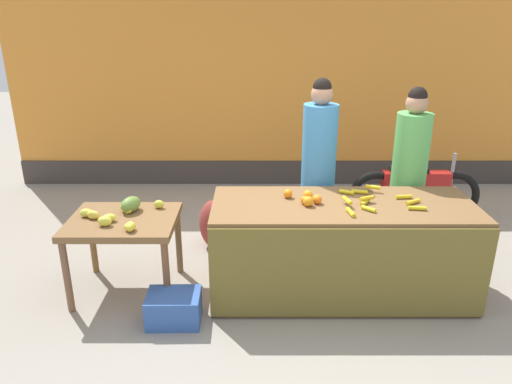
{
  "coord_description": "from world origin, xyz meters",
  "views": [
    {
      "loc": [
        -0.29,
        -3.85,
        2.42
      ],
      "look_at": [
        -0.3,
        0.15,
        0.92
      ],
      "focal_mm": 33.45,
      "sensor_mm": 36.0,
      "label": 1
    }
  ],
  "objects_px": {
    "produce_crate": "(175,308)",
    "produce_sack": "(215,224)",
    "vendor_woman_blue_shirt": "(319,171)",
    "vendor_woman_green_shirt": "(409,177)",
    "parked_motorcycle": "(415,191)"
  },
  "relations": [
    {
      "from": "vendor_woman_blue_shirt",
      "to": "vendor_woman_green_shirt",
      "type": "xyz_separation_m",
      "value": [
        0.9,
        -0.04,
        -0.04
      ]
    },
    {
      "from": "produce_crate",
      "to": "produce_sack",
      "type": "xyz_separation_m",
      "value": [
        0.23,
        1.37,
        0.14
      ]
    },
    {
      "from": "produce_crate",
      "to": "vendor_woman_green_shirt",
      "type": "bearing_deg",
      "value": 27.31
    },
    {
      "from": "vendor_woman_blue_shirt",
      "to": "parked_motorcycle",
      "type": "distance_m",
      "value": 1.67
    },
    {
      "from": "vendor_woman_blue_shirt",
      "to": "parked_motorcycle",
      "type": "relative_size",
      "value": 1.16
    },
    {
      "from": "produce_crate",
      "to": "produce_sack",
      "type": "height_order",
      "value": "produce_sack"
    },
    {
      "from": "vendor_woman_blue_shirt",
      "to": "produce_sack",
      "type": "xyz_separation_m",
      "value": [
        -1.08,
        0.19,
        -0.67
      ]
    },
    {
      "from": "parked_motorcycle",
      "to": "produce_crate",
      "type": "bearing_deg",
      "value": -141.7
    },
    {
      "from": "vendor_woman_blue_shirt",
      "to": "produce_sack",
      "type": "relative_size",
      "value": 3.41
    },
    {
      "from": "vendor_woman_green_shirt",
      "to": "produce_crate",
      "type": "bearing_deg",
      "value": -152.69
    },
    {
      "from": "vendor_woman_green_shirt",
      "to": "produce_sack",
      "type": "xyz_separation_m",
      "value": [
        -1.98,
        0.23,
        -0.63
      ]
    },
    {
      "from": "vendor_woman_green_shirt",
      "to": "produce_crate",
      "type": "relative_size",
      "value": 4.06
    },
    {
      "from": "vendor_woman_blue_shirt",
      "to": "produce_crate",
      "type": "bearing_deg",
      "value": -137.96
    },
    {
      "from": "vendor_woman_blue_shirt",
      "to": "produce_crate",
      "type": "relative_size",
      "value": 4.23
    },
    {
      "from": "vendor_woman_green_shirt",
      "to": "parked_motorcycle",
      "type": "distance_m",
      "value": 1.13
    }
  ]
}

